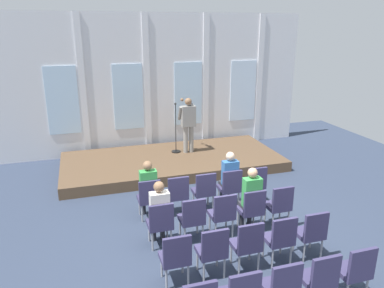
{
  "coord_description": "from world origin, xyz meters",
  "views": [
    {
      "loc": [
        -2.5,
        -5.87,
        4.03
      ],
      "look_at": [
        0.18,
        2.8,
        1.12
      ],
      "focal_mm": 34.53,
      "sensor_mm": 36.0,
      "label": 1
    }
  ],
  "objects_px": {
    "chair_r1_c0": "(160,222)",
    "chair_r3_c2": "(282,285)",
    "chair_r0_c0": "(149,196)",
    "chair_r0_c3": "(230,186)",
    "chair_r2_c2": "(247,243)",
    "chair_r3_c3": "(320,277)",
    "audience_r0_c0": "(148,186)",
    "chair_r1_c1": "(192,217)",
    "audience_r1_c0": "(159,210)",
    "audience_r0_c3": "(229,176)",
    "chair_r1_c4": "(279,204)",
    "chair_r2_c4": "(312,231)",
    "chair_r0_c1": "(177,193)",
    "chair_r0_c4": "(255,183)",
    "mic_stand": "(176,142)",
    "chair_r2_c1": "(213,249)",
    "chair_r2_c3": "(280,237)",
    "audience_r1_c3": "(251,196)",
    "chair_r1_c3": "(252,208)",
    "speaker": "(188,121)",
    "chair_r3_c4": "(355,269)",
    "chair_r0_c2": "(204,189)",
    "chair_r2_c0": "(176,256)",
    "chair_r1_c2": "(223,212)"
  },
  "relations": [
    {
      "from": "chair_r1_c1",
      "to": "audience_r0_c3",
      "type": "bearing_deg",
      "value": 43.81
    },
    {
      "from": "chair_r0_c0",
      "to": "chair_r3_c3",
      "type": "bearing_deg",
      "value": -60.82
    },
    {
      "from": "mic_stand",
      "to": "chair_r3_c3",
      "type": "distance_m",
      "value": 6.73
    },
    {
      "from": "chair_r1_c0",
      "to": "chair_r2_c3",
      "type": "distance_m",
      "value": 2.19
    },
    {
      "from": "chair_r1_c4",
      "to": "chair_r2_c4",
      "type": "height_order",
      "value": "same"
    },
    {
      "from": "chair_r0_c1",
      "to": "chair_r2_c3",
      "type": "xyz_separation_m",
      "value": [
        1.26,
        -2.25,
        0.0
      ]
    },
    {
      "from": "audience_r1_c0",
      "to": "chair_r1_c1",
      "type": "relative_size",
      "value": 1.41
    },
    {
      "from": "audience_r1_c3",
      "to": "chair_r3_c4",
      "type": "xyz_separation_m",
      "value": [
        0.63,
        -2.33,
        -0.23
      ]
    },
    {
      "from": "chair_r0_c4",
      "to": "chair_r3_c2",
      "type": "distance_m",
      "value": 3.6
    },
    {
      "from": "chair_r0_c1",
      "to": "chair_r3_c2",
      "type": "height_order",
      "value": "same"
    },
    {
      "from": "mic_stand",
      "to": "audience_r0_c3",
      "type": "bearing_deg",
      "value": -82.97
    },
    {
      "from": "mic_stand",
      "to": "chair_r0_c1",
      "type": "xyz_separation_m",
      "value": [
        -0.85,
        -3.35,
        -0.1
      ]
    },
    {
      "from": "chair_r2_c1",
      "to": "chair_r0_c1",
      "type": "bearing_deg",
      "value": 90.0
    },
    {
      "from": "chair_r0_c3",
      "to": "chair_r1_c3",
      "type": "relative_size",
      "value": 1.0
    },
    {
      "from": "chair_r1_c4",
      "to": "chair_r2_c2",
      "type": "xyz_separation_m",
      "value": [
        -1.26,
        -1.12,
        0.0
      ]
    },
    {
      "from": "chair_r0_c0",
      "to": "chair_r0_c3",
      "type": "bearing_deg",
      "value": 0.0
    },
    {
      "from": "audience_r0_c0",
      "to": "audience_r0_c3",
      "type": "bearing_deg",
      "value": -0.02
    },
    {
      "from": "chair_r2_c2",
      "to": "chair_r2_c4",
      "type": "height_order",
      "value": "same"
    },
    {
      "from": "chair_r1_c0",
      "to": "chair_r3_c2",
      "type": "height_order",
      "value": "same"
    },
    {
      "from": "chair_r0_c4",
      "to": "chair_r1_c1",
      "type": "relative_size",
      "value": 1.0
    },
    {
      "from": "chair_r1_c4",
      "to": "speaker",
      "type": "bearing_deg",
      "value": 98.74
    },
    {
      "from": "audience_r1_c3",
      "to": "chair_r0_c3",
      "type": "bearing_deg",
      "value": 90.0
    },
    {
      "from": "chair_r1_c0",
      "to": "chair_r3_c2",
      "type": "xyz_separation_m",
      "value": [
        1.26,
        -2.25,
        0.0
      ]
    },
    {
      "from": "audience_r0_c3",
      "to": "chair_r1_c1",
      "type": "bearing_deg",
      "value": -136.19
    },
    {
      "from": "chair_r1_c1",
      "to": "chair_r2_c1",
      "type": "bearing_deg",
      "value": -90.0
    },
    {
      "from": "chair_r0_c0",
      "to": "audience_r0_c0",
      "type": "xyz_separation_m",
      "value": [
        0.0,
        0.08,
        0.2
      ]
    },
    {
      "from": "chair_r0_c2",
      "to": "chair_r3_c2",
      "type": "relative_size",
      "value": 1.0
    },
    {
      "from": "speaker",
      "to": "chair_r0_c4",
      "type": "xyz_separation_m",
      "value": [
        0.67,
        -3.24,
        -0.75
      ]
    },
    {
      "from": "chair_r0_c2",
      "to": "chair_r3_c4",
      "type": "height_order",
      "value": "same"
    },
    {
      "from": "mic_stand",
      "to": "chair_r1_c3",
      "type": "height_order",
      "value": "mic_stand"
    },
    {
      "from": "chair_r1_c3",
      "to": "audience_r1_c3",
      "type": "bearing_deg",
      "value": 90.0
    },
    {
      "from": "chair_r0_c1",
      "to": "chair_r3_c3",
      "type": "relative_size",
      "value": 1.0
    },
    {
      "from": "chair_r1_c1",
      "to": "chair_r2_c1",
      "type": "relative_size",
      "value": 1.0
    },
    {
      "from": "audience_r1_c0",
      "to": "chair_r2_c1",
      "type": "relative_size",
      "value": 1.41
    },
    {
      "from": "chair_r0_c3",
      "to": "chair_r3_c2",
      "type": "xyz_separation_m",
      "value": [
        -0.63,
        -3.37,
        0.0
      ]
    },
    {
      "from": "chair_r2_c2",
      "to": "audience_r1_c3",
      "type": "bearing_deg",
      "value": 62.43
    },
    {
      "from": "audience_r1_c3",
      "to": "chair_r2_c2",
      "type": "relative_size",
      "value": 1.46
    },
    {
      "from": "chair_r2_c2",
      "to": "chair_r3_c3",
      "type": "bearing_deg",
      "value": -60.82
    },
    {
      "from": "audience_r0_c3",
      "to": "chair_r0_c0",
      "type": "bearing_deg",
      "value": -177.56
    },
    {
      "from": "chair_r2_c0",
      "to": "chair_r1_c4",
      "type": "bearing_deg",
      "value": 24.12
    },
    {
      "from": "chair_r2_c1",
      "to": "chair_r3_c3",
      "type": "relative_size",
      "value": 1.0
    },
    {
      "from": "chair_r1_c3",
      "to": "chair_r3_c3",
      "type": "xyz_separation_m",
      "value": [
        0.0,
        -2.25,
        0.0
      ]
    },
    {
      "from": "chair_r2_c2",
      "to": "chair_r3_c4",
      "type": "bearing_deg",
      "value": -41.84
    },
    {
      "from": "audience_r1_c0",
      "to": "chair_r1_c2",
      "type": "height_order",
      "value": "audience_r1_c0"
    },
    {
      "from": "audience_r1_c0",
      "to": "chair_r2_c1",
      "type": "xyz_separation_m",
      "value": [
        0.63,
        -1.2,
        -0.2
      ]
    },
    {
      "from": "speaker",
      "to": "chair_r2_c1",
      "type": "relative_size",
      "value": 1.8
    },
    {
      "from": "chair_r2_c4",
      "to": "audience_r0_c3",
      "type": "bearing_deg",
      "value": 105.09
    },
    {
      "from": "audience_r0_c0",
      "to": "chair_r1_c1",
      "type": "distance_m",
      "value": 1.37
    },
    {
      "from": "chair_r0_c4",
      "to": "chair_r3_c4",
      "type": "bearing_deg",
      "value": -90.0
    },
    {
      "from": "chair_r0_c0",
      "to": "audience_r0_c3",
      "type": "bearing_deg",
      "value": 2.44
    }
  ]
}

